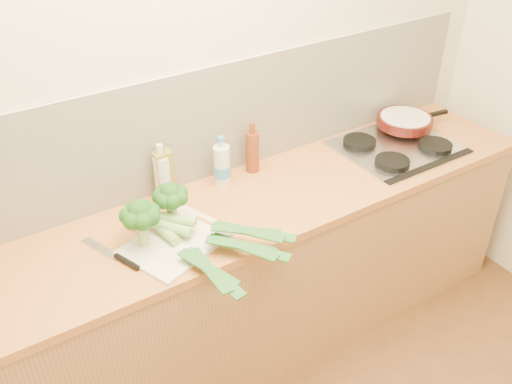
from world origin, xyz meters
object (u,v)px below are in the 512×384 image
chefs_knife (120,258)px  skillet (405,121)px  chopping_board (177,242)px  gas_hob (398,146)px

chefs_knife → skillet: 1.70m
skillet → chopping_board: bearing=-164.2°
gas_hob → chopping_board: gas_hob is taller
chopping_board → skillet: (1.46, 0.20, 0.06)m
chefs_knife → skillet: (1.69, 0.18, 0.06)m
chopping_board → chefs_knife: (-0.23, 0.02, 0.00)m
gas_hob → chefs_knife: bearing=-177.7°
chefs_knife → gas_hob: bearing=-18.3°
chopping_board → chefs_knife: chefs_knife is taller
chefs_knife → skillet: skillet is taller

